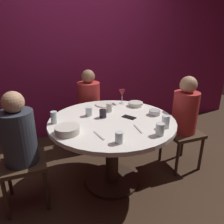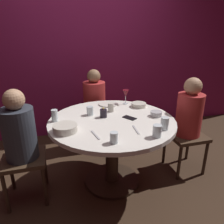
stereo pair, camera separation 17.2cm
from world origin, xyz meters
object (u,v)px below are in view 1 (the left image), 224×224
wine_glass (122,93)px  cup_near_candle (160,129)px  bowl_small_white (136,104)px  cell_phone (129,117)px  bowl_salad_center (67,130)px  cup_far_edge (54,117)px  cup_by_left_diner (166,122)px  seated_diner_left (19,139)px  candle_holder (103,113)px  bowl_serving_large (155,112)px  cup_beside_wine (109,107)px  cup_by_right_diner (89,111)px  cup_center_front (119,137)px  seated_diner_right (185,113)px  seated_diner_back (89,100)px  dining_table (112,134)px  dinner_plate (105,104)px

wine_glass → cup_near_candle: 0.91m
bowl_small_white → cell_phone: bearing=-126.5°
bowl_salad_center → cup_far_edge: bearing=106.6°
wine_glass → cup_by_left_diner: bearing=-83.0°
bowl_small_white → wine_glass: bearing=129.0°
seated_diner_left → candle_holder: size_ratio=10.63×
bowl_serving_large → cup_beside_wine: bearing=148.0°
candle_holder → cup_by_right_diner: (-0.12, 0.10, 0.00)m
cup_by_left_diner → cup_center_front: cup_by_left_diner is taller
candle_holder → bowl_serving_large: size_ratio=0.89×
bowl_small_white → cup_near_candle: 0.77m
bowl_serving_large → cup_near_candle: 0.48m
seated_diner_right → bowl_salad_center: seated_diner_right is taller
seated_diner_back → cup_far_edge: (-0.55, -0.80, 0.12)m
cup_far_edge → cup_beside_wine: size_ratio=1.26×
bowl_salad_center → wine_glass: bearing=37.5°
bowl_salad_center → cup_near_candle: cup_near_candle is taller
dining_table → bowl_serving_large: 0.51m
seated_diner_back → seated_diner_right: (0.90, -0.91, 0.01)m
cell_phone → bowl_serving_large: size_ratio=1.16×
seated_diner_back → dinner_plate: 0.47m
cup_near_candle → seated_diner_left: bearing=157.7°
cup_by_left_diner → cup_far_edge: 1.06m
seated_diner_back → bowl_serving_large: (0.47, -0.95, 0.09)m
dining_table → cup_far_edge: (-0.55, 0.11, 0.23)m
candle_holder → cup_far_edge: cup_far_edge is taller
dinner_plate → cup_by_right_diner: cup_by_right_diner is taller
cup_by_right_diner → dinner_plate: bearing=44.8°
cup_by_right_diner → cup_center_front: size_ratio=1.00×
cup_by_left_diner → dining_table: bearing=137.6°
wine_glass → cup_near_candle: wine_glass is taller
dinner_plate → cup_near_candle: (0.18, -0.93, 0.05)m
dining_table → cup_near_candle: size_ratio=11.99×
dinner_plate → cup_far_edge: size_ratio=1.98×
seated_diner_left → cup_center_front: (0.76, -0.47, 0.10)m
candle_holder → dinner_plate: (0.15, 0.37, -0.04)m
candle_holder → cup_by_right_diner: size_ratio=1.15×
wine_glass → bowl_serving_large: (0.18, -0.47, -0.10)m
dining_table → cell_phone: bearing=-5.3°
cup_beside_wine → cup_by_left_diner: bearing=-59.7°
bowl_small_white → bowl_salad_center: bearing=-153.2°
seated_diner_back → cup_by_right_diner: size_ratio=12.01×
dining_table → dinner_plate: (0.08, 0.46, 0.17)m
bowl_small_white → cup_by_left_diner: cup_by_left_diner is taller
cup_by_left_diner → cup_by_right_diner: bearing=137.0°
cup_beside_wine → cup_center_front: bearing=-103.6°
dinner_plate → dining_table: bearing=-100.5°
seated_diner_right → cup_far_edge: size_ratio=9.54×
seated_diner_right → cup_by_right_diner: size_ratio=12.22×
seated_diner_right → cup_by_left_diner: size_ratio=9.65×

